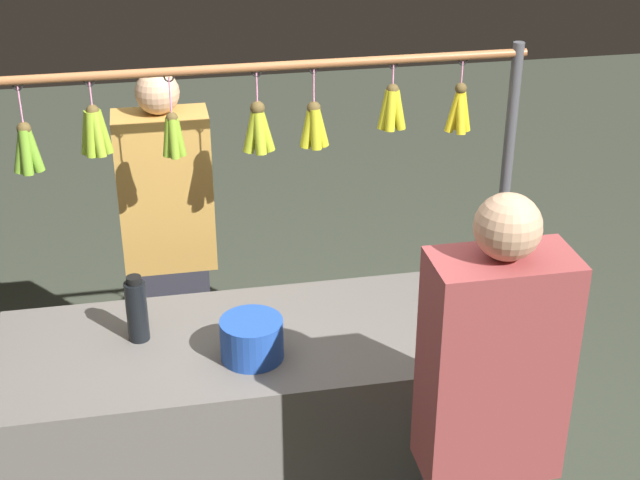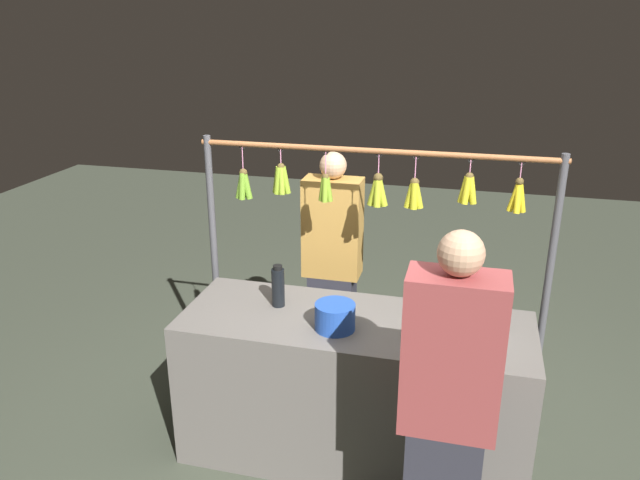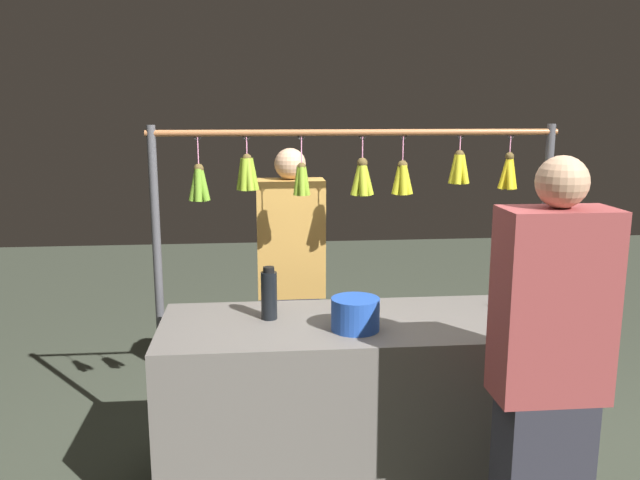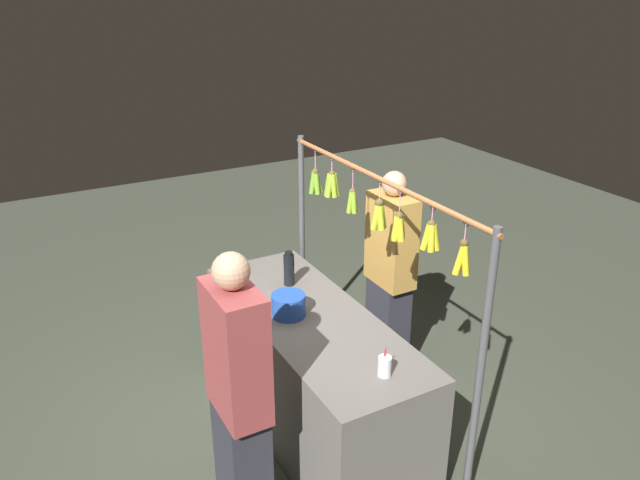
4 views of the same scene
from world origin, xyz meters
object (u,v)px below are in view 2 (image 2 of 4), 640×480
water_bottle (278,287)px  blue_bucket (335,317)px  customer_person (447,420)px  vendor_person (332,270)px  drink_cup (495,323)px

water_bottle → blue_bucket: bearing=153.3°
customer_person → blue_bucket: bearing=-43.3°
customer_person → vendor_person: bearing=-60.6°
water_bottle → customer_person: (-1.00, 0.78, -0.16)m
water_bottle → drink_cup: size_ratio=1.56×
drink_cup → blue_bucket: bearing=11.7°
blue_bucket → vendor_person: size_ratio=0.13×
drink_cup → vendor_person: 1.31m
blue_bucket → water_bottle: bearing=-26.7°
vendor_person → customer_person: (-0.86, 1.52, 0.03)m
blue_bucket → vendor_person: (0.24, -0.94, -0.15)m
water_bottle → drink_cup: 1.19m
customer_person → water_bottle: bearing=-37.9°
vendor_person → blue_bucket: bearing=104.1°
drink_cup → water_bottle: bearing=-1.0°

